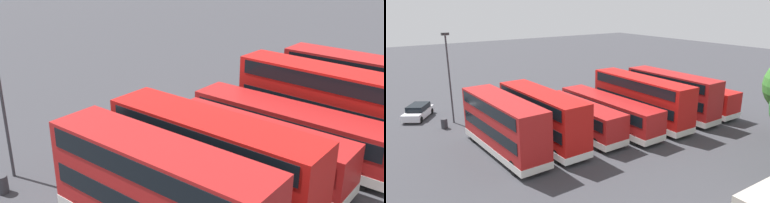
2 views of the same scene
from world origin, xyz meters
TOP-DOWN VIEW (x-y plane):
  - ground_plane at (0.00, 0.00)m, footprint 140.00×140.00m
  - bus_single_deck_near_end at (-10.91, 10.09)m, footprint 2.66×11.40m
  - bus_double_decker_second at (-7.44, 10.72)m, footprint 2.86×10.51m
  - bus_double_decker_third at (-3.47, 10.26)m, footprint 2.66×11.65m
  - bus_single_deck_fourth at (0.21, 9.79)m, footprint 3.03×12.16m
  - bus_single_deck_fifth at (3.51, 9.72)m, footprint 3.05×10.39m
  - bus_double_decker_sixth at (7.35, 9.77)m, footprint 3.02×10.76m
  - bus_double_decker_seventh at (10.80, 9.80)m, footprint 3.10×10.57m
  - car_hatchback_silver at (14.76, -3.47)m, footprint 3.70×4.38m
  - lamp_post_tall at (12.14, 0.06)m, footprint 0.70×0.30m
  - waste_bin_yellow at (13.32, 1.19)m, footprint 0.60×0.60m

SIDE VIEW (x-z plane):
  - ground_plane at x=0.00m, z-range 0.00..0.00m
  - waste_bin_yellow at x=13.32m, z-range 0.00..0.95m
  - car_hatchback_silver at x=14.76m, z-range -0.02..1.41m
  - bus_single_deck_fifth at x=3.51m, z-range 0.14..3.09m
  - bus_single_deck_near_end at x=-10.91m, z-range 0.15..3.10m
  - bus_single_deck_fourth at x=0.21m, z-range 0.15..3.10m
  - bus_double_decker_second at x=-7.44m, z-range 0.17..4.72m
  - bus_double_decker_seventh at x=10.80m, z-range 0.17..4.72m
  - bus_double_decker_sixth at x=7.35m, z-range 0.17..4.72m
  - bus_double_decker_third at x=-3.47m, z-range 0.17..4.72m
  - lamp_post_tall at x=12.14m, z-range 0.69..9.59m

